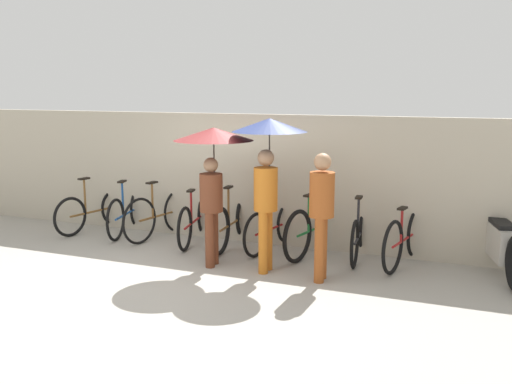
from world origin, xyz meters
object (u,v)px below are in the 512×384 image
object	(u,v)px
pedestrian_trailing	(322,207)
parked_bicycle_0	(94,210)
parked_bicycle_7	(359,234)
parked_bicycle_4	(233,222)
pedestrian_center	(268,152)
parked_bicycle_8	(405,238)
parked_bicycle_6	(314,228)
motorcycle	(501,244)
parked_bicycle_1	(128,212)
pedestrian_leading	(213,154)
parked_bicycle_3	(195,219)
parked_bicycle_2	(160,214)
parked_bicycle_5	(273,227)

from	to	relation	value
pedestrian_trailing	parked_bicycle_0	bearing A→B (deg)	161.79
parked_bicycle_7	parked_bicycle_4	bearing A→B (deg)	86.96
pedestrian_center	parked_bicycle_8	bearing A→B (deg)	27.49
parked_bicycle_6	motorcycle	bearing A→B (deg)	-76.75
pedestrian_trailing	parked_bicycle_1	bearing A→B (deg)	158.81
parked_bicycle_8	pedestrian_leading	distance (m)	2.94
parked_bicycle_3	pedestrian_center	distance (m)	2.24
parked_bicycle_1	parked_bicycle_6	xyz separation A→B (m)	(3.33, -0.03, 0.03)
parked_bicycle_2	parked_bicycle_6	xyz separation A→B (m)	(2.66, 0.01, 0.00)
parked_bicycle_4	pedestrian_center	size ratio (longest dim) A/B	0.88
parked_bicycle_0	parked_bicycle_2	world-z (taller)	parked_bicycle_0
parked_bicycle_4	motorcycle	world-z (taller)	parked_bicycle_4
parked_bicycle_0	motorcycle	xyz separation A→B (m)	(6.55, 0.07, 0.05)
parked_bicycle_5	pedestrian_leading	xyz separation A→B (m)	(-0.53, -0.98, 1.21)
parked_bicycle_1	parked_bicycle_8	xyz separation A→B (m)	(4.66, -0.04, 0.01)
parked_bicycle_2	pedestrian_center	world-z (taller)	pedestrian_center
parked_bicycle_8	pedestrian_trailing	world-z (taller)	pedestrian_trailing
parked_bicycle_2	motorcycle	distance (m)	5.22
parked_bicycle_5	pedestrian_center	distance (m)	1.61
parked_bicycle_0	pedestrian_trailing	xyz separation A→B (m)	(4.39, -1.08, 0.61)
parked_bicycle_8	motorcycle	world-z (taller)	parked_bicycle_8
parked_bicycle_1	parked_bicycle_2	world-z (taller)	parked_bicycle_1
parked_bicycle_8	parked_bicycle_5	bearing A→B (deg)	100.66
parked_bicycle_0	parked_bicycle_2	size ratio (longest dim) A/B	0.98
parked_bicycle_4	parked_bicycle_7	size ratio (longest dim) A/B	1.11
parked_bicycle_4	parked_bicycle_0	bearing A→B (deg)	86.51
parked_bicycle_1	pedestrian_center	size ratio (longest dim) A/B	0.81
parked_bicycle_3	parked_bicycle_5	bearing A→B (deg)	-100.25
parked_bicycle_0	pedestrian_trailing	world-z (taller)	pedestrian_trailing
parked_bicycle_2	pedestrian_leading	world-z (taller)	pedestrian_leading
parked_bicycle_3	parked_bicycle_2	bearing A→B (deg)	77.38
parked_bicycle_1	parked_bicycle_0	bearing A→B (deg)	81.42
parked_bicycle_2	parked_bicycle_8	size ratio (longest dim) A/B	1.00
parked_bicycle_6	parked_bicycle_8	distance (m)	1.33
parked_bicycle_5	pedestrian_leading	size ratio (longest dim) A/B	0.84
parked_bicycle_7	motorcycle	size ratio (longest dim) A/B	0.77
parked_bicycle_2	pedestrian_leading	bearing A→B (deg)	-112.65
parked_bicycle_4	parked_bicycle_7	bearing A→B (deg)	-92.15
parked_bicycle_6	pedestrian_trailing	bearing A→B (deg)	-147.66
parked_bicycle_3	parked_bicycle_5	distance (m)	1.33
parked_bicycle_2	pedestrian_trailing	size ratio (longest dim) A/B	1.02
parked_bicycle_6	pedestrian_leading	xyz separation A→B (m)	(-1.19, -0.96, 1.17)
pedestrian_leading	motorcycle	size ratio (longest dim) A/B	0.91
parked_bicycle_2	parked_bicycle_7	size ratio (longest dim) A/B	1.04
parked_bicycle_3	parked_bicycle_6	xyz separation A→B (m)	(2.00, 0.02, 0.03)
parked_bicycle_4	parked_bicycle_1	bearing A→B (deg)	85.32
parked_bicycle_1	parked_bicycle_2	size ratio (longest dim) A/B	0.99
parked_bicycle_5	pedestrian_leading	distance (m)	1.64
parked_bicycle_8	pedestrian_leading	world-z (taller)	pedestrian_leading
parked_bicycle_1	parked_bicycle_5	size ratio (longest dim) A/B	1.03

